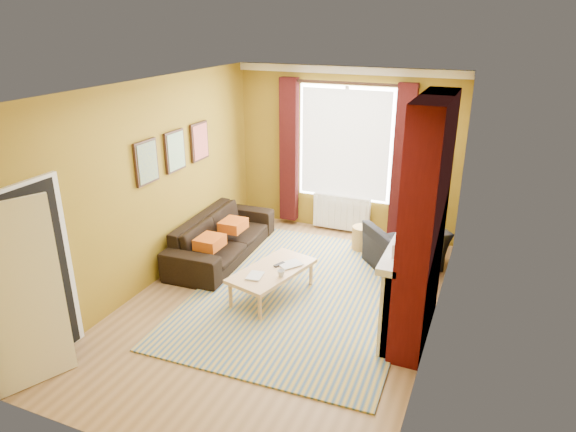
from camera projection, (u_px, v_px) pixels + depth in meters
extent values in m
plane|color=brown|center=(281.00, 303.00, 6.76)|extent=(5.50, 5.50, 0.00)
cube|color=olive|center=(346.00, 152.00, 8.62)|extent=(3.80, 0.02, 2.80)
cube|color=olive|center=(135.00, 318.00, 3.89)|extent=(3.80, 0.02, 2.80)
cube|color=olive|center=(440.00, 227.00, 5.57)|extent=(0.02, 5.50, 2.80)
cube|color=olive|center=(152.00, 185.00, 6.94)|extent=(0.02, 5.50, 2.80)
cube|color=white|center=(279.00, 87.00, 5.75)|extent=(3.80, 5.50, 0.01)
cube|color=#480A0A|center=(424.00, 225.00, 5.63)|extent=(0.35, 1.40, 2.80)
cube|color=white|center=(400.00, 289.00, 6.01)|extent=(0.12, 1.30, 1.10)
cube|color=white|center=(399.00, 247.00, 5.84)|extent=(0.22, 1.40, 0.08)
cube|color=white|center=(387.00, 316.00, 5.53)|extent=(0.16, 0.14, 1.04)
cube|color=white|center=(407.00, 270.00, 6.53)|extent=(0.16, 0.14, 1.04)
cube|color=black|center=(402.00, 297.00, 6.04)|extent=(0.06, 0.80, 0.90)
cube|color=black|center=(397.00, 327.00, 6.20)|extent=(0.20, 1.00, 0.06)
cube|color=white|center=(394.00, 250.00, 5.49)|extent=(0.03, 0.12, 0.16)
cube|color=#301C13|center=(399.00, 242.00, 5.71)|extent=(0.03, 0.10, 0.14)
cylinder|color=#301C13|center=(403.00, 235.00, 5.93)|extent=(0.10, 0.10, 0.12)
cube|color=#301C13|center=(410.00, 183.00, 5.54)|extent=(0.03, 0.60, 0.75)
cube|color=#B27F3C|center=(408.00, 183.00, 5.54)|extent=(0.01, 0.52, 0.66)
cube|color=white|center=(348.00, 70.00, 8.09)|extent=(3.80, 0.08, 0.12)
cube|color=white|center=(345.00, 144.00, 8.54)|extent=(1.60, 0.04, 1.90)
cube|color=white|center=(345.00, 144.00, 8.50)|extent=(1.50, 0.02, 1.80)
cube|color=white|center=(345.00, 144.00, 8.52)|extent=(0.06, 0.04, 1.90)
cube|color=#3B0D0D|center=(289.00, 151.00, 8.88)|extent=(0.30, 0.16, 2.50)
cube|color=#3B0D0D|center=(402.00, 163.00, 8.18)|extent=(0.30, 0.16, 2.50)
cylinder|color=#301C13|center=(346.00, 83.00, 8.09)|extent=(2.30, 0.05, 0.05)
cube|color=white|center=(341.00, 213.00, 8.91)|extent=(1.00, 0.10, 0.60)
cube|color=white|center=(316.00, 210.00, 9.02)|extent=(0.04, 0.03, 0.56)
cube|color=white|center=(322.00, 211.00, 8.98)|extent=(0.04, 0.03, 0.56)
cube|color=white|center=(328.00, 212.00, 8.94)|extent=(0.04, 0.03, 0.56)
cube|color=white|center=(334.00, 213.00, 8.90)|extent=(0.04, 0.03, 0.56)
cube|color=white|center=(340.00, 214.00, 8.86)|extent=(0.04, 0.03, 0.56)
cube|color=white|center=(346.00, 214.00, 8.82)|extent=(0.04, 0.03, 0.56)
cube|color=white|center=(352.00, 215.00, 8.79)|extent=(0.04, 0.03, 0.56)
cube|color=white|center=(358.00, 216.00, 8.75)|extent=(0.04, 0.03, 0.56)
cube|color=white|center=(365.00, 217.00, 8.71)|extent=(0.04, 0.03, 0.56)
cube|color=#301C13|center=(146.00, 162.00, 6.72)|extent=(0.04, 0.44, 0.58)
cube|color=gold|center=(148.00, 162.00, 6.71)|extent=(0.01, 0.38, 0.52)
cube|color=#301C13|center=(175.00, 151.00, 7.27)|extent=(0.04, 0.44, 0.58)
cube|color=#309155|center=(176.00, 151.00, 7.27)|extent=(0.01, 0.38, 0.52)
cube|color=#301C13|center=(199.00, 141.00, 7.83)|extent=(0.04, 0.44, 0.58)
cube|color=#C33059|center=(201.00, 142.00, 7.82)|extent=(0.01, 0.38, 0.52)
cube|color=white|center=(36.00, 278.00, 5.32)|extent=(0.05, 0.94, 2.06)
cube|color=black|center=(37.00, 279.00, 5.31)|extent=(0.02, 0.80, 1.98)
cube|color=white|center=(21.00, 299.00, 4.94)|extent=(0.37, 0.74, 1.98)
imported|color=#3C7031|center=(409.00, 220.00, 6.16)|extent=(0.14, 0.10, 0.27)
cube|color=#A8450E|center=(210.00, 242.00, 7.36)|extent=(0.34, 0.40, 0.16)
cube|color=#A8450E|center=(233.00, 225.00, 7.96)|extent=(0.34, 0.40, 0.16)
cube|color=#2F5482|center=(303.00, 293.00, 7.01)|extent=(2.92, 3.96, 0.02)
imported|color=black|center=(222.00, 237.00, 7.99)|extent=(0.99, 2.29, 0.66)
imported|color=black|center=(405.00, 247.00, 7.62)|extent=(1.35, 1.34, 0.66)
cube|color=#D8B07C|center=(272.00, 271.00, 6.80)|extent=(0.90, 1.35, 0.05)
cylinder|color=#D8B07C|center=(231.00, 296.00, 6.60)|extent=(0.06, 0.06, 0.36)
cylinder|color=#D8B07C|center=(260.00, 308.00, 6.32)|extent=(0.06, 0.06, 0.36)
cylinder|color=#D8B07C|center=(283.00, 265.00, 7.43)|extent=(0.06, 0.06, 0.36)
cylinder|color=#D8B07C|center=(311.00, 274.00, 7.15)|extent=(0.06, 0.06, 0.36)
cylinder|color=#A88448|center=(362.00, 238.00, 8.26)|extent=(0.40, 0.40, 0.40)
cylinder|color=black|center=(415.00, 248.00, 8.33)|extent=(0.33, 0.33, 0.03)
cylinder|color=black|center=(420.00, 203.00, 8.05)|extent=(0.03, 0.03, 1.54)
cone|color=beige|center=(425.00, 154.00, 7.76)|extent=(0.33, 0.33, 0.19)
imported|color=#999999|center=(248.00, 275.00, 6.61)|extent=(0.22, 0.27, 0.02)
imported|color=#999999|center=(286.00, 261.00, 6.98)|extent=(0.35, 0.37, 0.02)
imported|color=#999999|center=(281.00, 274.00, 6.58)|extent=(0.14, 0.14, 0.09)
cube|color=black|center=(279.00, 264.00, 6.89)|extent=(0.12, 0.18, 0.02)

